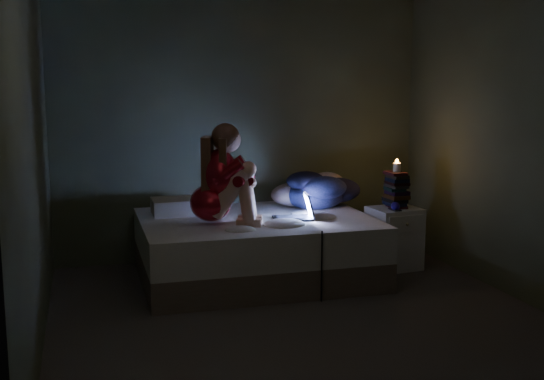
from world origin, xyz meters
name	(u,v)px	position (x,y,z in m)	size (l,w,h in m)	color
floor	(303,320)	(0.00, 0.00, -0.01)	(3.60, 3.80, 0.02)	#3B3532
wall_back	(241,125)	(0.00, 1.91, 1.30)	(3.60, 0.02, 2.60)	#3B4334
wall_front	(446,179)	(0.00, -1.91, 1.30)	(3.60, 0.02, 2.60)	#3B4334
wall_left	(31,149)	(-1.81, 0.00, 1.30)	(0.02, 3.80, 2.60)	#3B4334
wall_right	(526,136)	(1.81, 0.00, 1.30)	(0.02, 3.80, 2.60)	#3B4334
bed	(256,248)	(-0.07, 1.10, 0.27)	(1.99, 1.49, 0.55)	beige
pillow	(179,206)	(-0.69, 1.44, 0.62)	(0.48, 0.34, 0.14)	silver
woman	(210,174)	(-0.50, 0.94, 0.97)	(0.52, 0.34, 0.84)	maroon
laptop	(293,206)	(0.22, 0.94, 0.67)	(0.34, 0.24, 0.24)	black
clothes_pile	(315,188)	(0.59, 1.42, 0.73)	(0.61, 0.48, 0.36)	#152544
nightstand	(394,238)	(1.25, 1.07, 0.28)	(0.43, 0.38, 0.57)	silver
book_stack	(396,192)	(1.26, 1.08, 0.72)	(0.19, 0.25, 0.30)	black
candle	(397,171)	(1.26, 1.08, 0.91)	(0.07, 0.07, 0.08)	beige
phone	(393,209)	(1.18, 0.97, 0.58)	(0.07, 0.14, 0.01)	black
blue_orb	(394,206)	(1.18, 0.96, 0.61)	(0.08, 0.08, 0.08)	#201188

